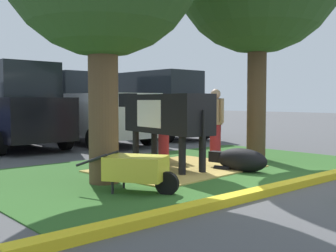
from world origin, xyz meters
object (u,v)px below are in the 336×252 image
object	(u,v)px
wheelbarrow	(138,169)
suv_dark_grey	(159,105)
pickup_truck_maroon	(90,110)
cow_holstein	(164,114)
person_visitor_near	(164,125)
suv_black	(12,106)
person_handler	(215,122)
calf_lying	(240,160)

from	to	relation	value
wheelbarrow	suv_dark_grey	distance (m)	9.63
pickup_truck_maroon	suv_dark_grey	bearing A→B (deg)	-1.62
cow_holstein	person_visitor_near	xyz separation A→B (m)	(0.89, 1.04, -0.30)
cow_holstein	suv_dark_grey	size ratio (longest dim) A/B	0.68
person_visitor_near	suv_black	size ratio (longest dim) A/B	0.34
person_visitor_near	wheelbarrow	world-z (taller)	person_visitor_near
cow_holstein	wheelbarrow	world-z (taller)	cow_holstein
suv_black	suv_dark_grey	distance (m)	5.53
suv_black	person_visitor_near	bearing A→B (deg)	-69.57
suv_dark_grey	pickup_truck_maroon	bearing A→B (deg)	178.38
cow_holstein	suv_dark_grey	xyz separation A→B (m)	(4.59, 5.61, 0.12)
wheelbarrow	suv_black	xyz separation A→B (m)	(0.90, 7.43, 0.88)
person_handler	suv_dark_grey	world-z (taller)	suv_dark_grey
suv_black	cow_holstein	bearing A→B (deg)	-81.06
person_handler	person_visitor_near	bearing A→B (deg)	128.26
person_visitor_near	pickup_truck_maroon	bearing A→B (deg)	81.16
calf_lying	suv_black	distance (m)	7.53
suv_black	suv_dark_grey	bearing A→B (deg)	-3.27
person_visitor_near	suv_dark_grey	xyz separation A→B (m)	(3.70, 4.57, 0.42)
person_handler	person_visitor_near	xyz separation A→B (m)	(-0.77, 0.98, -0.07)
person_handler	suv_black	world-z (taller)	suv_black
cow_holstein	suv_black	world-z (taller)	suv_black
calf_lying	cow_holstein	bearing A→B (deg)	124.90
wheelbarrow	suv_black	world-z (taller)	suv_black
suv_black	pickup_truck_maroon	distance (m)	2.56
suv_dark_grey	wheelbarrow	bearing A→B (deg)	-132.11
calf_lying	wheelbarrow	distance (m)	2.75
person_visitor_near	wheelbarrow	size ratio (longest dim) A/B	1.06
suv_dark_grey	suv_black	bearing A→B (deg)	176.73
suv_black	pickup_truck_maroon	xyz separation A→B (m)	(2.54, -0.23, -0.16)
calf_lying	person_handler	bearing A→B (deg)	60.97
wheelbarrow	pickup_truck_maroon	bearing A→B (deg)	64.41
pickup_truck_maroon	calf_lying	bearing A→B (deg)	-95.75
cow_holstein	wheelbarrow	xyz separation A→B (m)	(-1.84, -1.50, -0.76)
wheelbarrow	pickup_truck_maroon	xyz separation A→B (m)	(3.45, 7.20, 0.73)
suv_black	calf_lying	bearing A→B (deg)	-75.72
cow_holstein	person_handler	xyz separation A→B (m)	(1.66, 0.06, -0.23)
cow_holstein	calf_lying	bearing A→B (deg)	-55.10
person_handler	wheelbarrow	world-z (taller)	person_handler
person_handler	wheelbarrow	size ratio (longest dim) A/B	1.13
person_visitor_near	suv_black	xyz separation A→B (m)	(-1.82, 4.88, 0.42)
calf_lying	wheelbarrow	world-z (taller)	wheelbarrow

